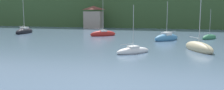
{
  "coord_description": "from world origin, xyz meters",
  "views": [
    {
      "loc": [
        6.64,
        29.96,
        5.35
      ],
      "look_at": [
        0.0,
        52.31,
        2.24
      ],
      "focal_mm": 36.5,
      "sensor_mm": 36.0,
      "label": 1
    }
  ],
  "objects_px": {
    "sailboat_far_8": "(199,48)",
    "sailboat_far_4": "(24,32)",
    "sailboat_far_6": "(103,34)",
    "sailboat_mid_9": "(133,51)",
    "sailboat_far_1": "(209,38)",
    "sailboat_far_5": "(166,38)",
    "shore_building_west": "(94,17)"
  },
  "relations": [
    {
      "from": "sailboat_far_1",
      "to": "sailboat_far_5",
      "type": "relative_size",
      "value": 0.8
    },
    {
      "from": "sailboat_far_4",
      "to": "sailboat_mid_9",
      "type": "height_order",
      "value": "sailboat_far_4"
    },
    {
      "from": "sailboat_far_1",
      "to": "sailboat_far_6",
      "type": "height_order",
      "value": "sailboat_far_6"
    },
    {
      "from": "shore_building_west",
      "to": "sailboat_mid_9",
      "type": "bearing_deg",
      "value": -63.6
    },
    {
      "from": "sailboat_far_1",
      "to": "sailboat_mid_9",
      "type": "distance_m",
      "value": 26.48
    },
    {
      "from": "sailboat_far_1",
      "to": "sailboat_far_5",
      "type": "bearing_deg",
      "value": 152.89
    },
    {
      "from": "sailboat_far_5",
      "to": "sailboat_mid_9",
      "type": "bearing_deg",
      "value": 23.8
    },
    {
      "from": "sailboat_far_4",
      "to": "sailboat_far_8",
      "type": "xyz_separation_m",
      "value": [
        45.72,
        -19.54,
        -0.12
      ]
    },
    {
      "from": "shore_building_west",
      "to": "sailboat_far_5",
      "type": "relative_size",
      "value": 1.03
    },
    {
      "from": "sailboat_far_6",
      "to": "sailboat_far_8",
      "type": "distance_m",
      "value": 28.4
    },
    {
      "from": "shore_building_west",
      "to": "sailboat_far_4",
      "type": "bearing_deg",
      "value": -108.98
    },
    {
      "from": "sailboat_far_6",
      "to": "shore_building_west",
      "type": "bearing_deg",
      "value": 73.38
    },
    {
      "from": "sailboat_mid_9",
      "to": "sailboat_far_5",
      "type": "bearing_deg",
      "value": 31.02
    },
    {
      "from": "sailboat_far_6",
      "to": "sailboat_far_8",
      "type": "height_order",
      "value": "sailboat_far_6"
    },
    {
      "from": "shore_building_west",
      "to": "sailboat_far_8",
      "type": "bearing_deg",
      "value": -53.8
    },
    {
      "from": "sailboat_far_1",
      "to": "sailboat_far_8",
      "type": "height_order",
      "value": "sailboat_far_8"
    },
    {
      "from": "sailboat_far_5",
      "to": "sailboat_far_6",
      "type": "height_order",
      "value": "sailboat_far_6"
    },
    {
      "from": "sailboat_far_6",
      "to": "sailboat_mid_9",
      "type": "distance_m",
      "value": 26.71
    },
    {
      "from": "sailboat_far_5",
      "to": "sailboat_far_6",
      "type": "bearing_deg",
      "value": -74.93
    },
    {
      "from": "sailboat_far_4",
      "to": "shore_building_west",
      "type": "bearing_deg",
      "value": -27.58
    },
    {
      "from": "shore_building_west",
      "to": "sailboat_far_6",
      "type": "height_order",
      "value": "sailboat_far_6"
    },
    {
      "from": "sailboat_far_4",
      "to": "sailboat_mid_9",
      "type": "xyz_separation_m",
      "value": [
        36.73,
        -24.55,
        -0.24
      ]
    },
    {
      "from": "shore_building_west",
      "to": "sailboat_far_6",
      "type": "xyz_separation_m",
      "value": [
        14.22,
        -30.13,
        -3.81
      ]
    },
    {
      "from": "shore_building_west",
      "to": "sailboat_far_4",
      "type": "height_order",
      "value": "sailboat_far_4"
    },
    {
      "from": "sailboat_far_1",
      "to": "sailboat_mid_9",
      "type": "xyz_separation_m",
      "value": [
        -12.56,
        -23.32,
        -0.02
      ]
    },
    {
      "from": "sailboat_far_8",
      "to": "sailboat_far_4",
      "type": "bearing_deg",
      "value": -136.46
    },
    {
      "from": "sailboat_far_8",
      "to": "sailboat_far_1",
      "type": "bearing_deg",
      "value": 145.64
    },
    {
      "from": "sailboat_far_1",
      "to": "sailboat_far_4",
      "type": "distance_m",
      "value": 49.31
    },
    {
      "from": "sailboat_far_1",
      "to": "sailboat_far_4",
      "type": "relative_size",
      "value": 0.65
    },
    {
      "from": "sailboat_mid_9",
      "to": "sailboat_far_8",
      "type": "bearing_deg",
      "value": -18.4
    },
    {
      "from": "sailboat_far_8",
      "to": "sailboat_far_6",
      "type": "bearing_deg",
      "value": -154.24
    },
    {
      "from": "sailboat_far_5",
      "to": "sailboat_far_6",
      "type": "distance_m",
      "value": 17.11
    }
  ]
}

